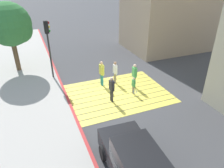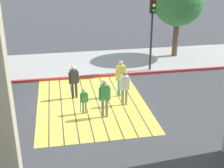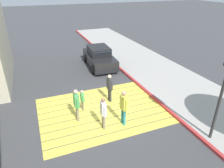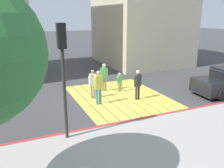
{
  "view_description": "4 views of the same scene",
  "coord_description": "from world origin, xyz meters",
  "views": [
    {
      "loc": [
        -4.91,
        -10.88,
        7.05
      ],
      "look_at": [
        -0.41,
        0.06,
        0.75
      ],
      "focal_mm": 33.65,
      "sensor_mm": 36.0,
      "label": 1
    },
    {
      "loc": [
        12.63,
        -1.4,
        6.27
      ],
      "look_at": [
        0.26,
        0.92,
        1.01
      ],
      "focal_mm": 49.15,
      "sensor_mm": 36.0,
      "label": 2
    },
    {
      "loc": [
        2.91,
        8.75,
        6.12
      ],
      "look_at": [
        -0.78,
        -0.42,
        1.22
      ],
      "focal_mm": 32.97,
      "sensor_mm": 36.0,
      "label": 3
    },
    {
      "loc": [
        -11.61,
        5.59,
        4.48
      ],
      "look_at": [
        -0.06,
        0.51,
        0.85
      ],
      "focal_mm": 38.52,
      "sensor_mm": 36.0,
      "label": 4
    }
  ],
  "objects": [
    {
      "name": "crosswalk_stripes",
      "position": [
        0.0,
        0.0,
        0.01
      ],
      "size": [
        6.4,
        4.9,
        0.01
      ],
      "color": "#EAD64C",
      "rests_on": "ground"
    },
    {
      "name": "pedestrian_child_with_racket",
      "position": [
        0.9,
        -0.41,
        0.66
      ],
      "size": [
        0.28,
        0.37,
        1.18
      ],
      "color": "gray",
      "rests_on": "ground"
    },
    {
      "name": "pedestrian_adult_side",
      "position": [
        0.4,
        1.46,
        0.95
      ],
      "size": [
        0.21,
        0.48,
        1.63
      ],
      "color": "gray",
      "rests_on": "ground"
    },
    {
      "name": "pedestrian_teen_behind",
      "position": [
        -0.59,
        1.5,
        1.05
      ],
      "size": [
        0.27,
        0.52,
        1.79
      ],
      "color": "teal",
      "rests_on": "ground"
    },
    {
      "name": "traffic_light_corner",
      "position": [
        -3.58,
        3.89,
        3.04
      ],
      "size": [
        0.39,
        0.28,
        4.24
      ],
      "color": "#2D2D2D",
      "rests_on": "ground"
    },
    {
      "name": "sidewalk_west",
      "position": [
        -5.6,
        0.0,
        0.06
      ],
      "size": [
        4.8,
        40.0,
        0.12
      ],
      "primitive_type": "cube",
      "color": "#ADA8A0",
      "rests_on": "ground"
    },
    {
      "name": "ground_plane",
      "position": [
        0.0,
        0.0,
        0.0
      ],
      "size": [
        120.0,
        120.0,
        0.0
      ],
      "primitive_type": "plane",
      "color": "#424244"
    },
    {
      "name": "pedestrian_adult_trailing",
      "position": [
        -0.75,
        -0.71,
        0.96
      ],
      "size": [
        0.25,
        0.48,
        1.65
      ],
      "color": "#333338",
      "rests_on": "ground"
    },
    {
      "name": "pedestrian_adult_lead",
      "position": [
        1.37,
        0.4,
        0.99
      ],
      "size": [
        0.22,
        0.5,
        1.7
      ],
      "color": "gray",
      "rests_on": "ground"
    },
    {
      "name": "street_tree",
      "position": [
        -5.85,
        6.26,
        3.63
      ],
      "size": [
        3.2,
        3.2,
        5.32
      ],
      "color": "brown",
      "rests_on": "ground"
    },
    {
      "name": "curb_painted",
      "position": [
        -3.25,
        0.0,
        0.07
      ],
      "size": [
        0.16,
        40.0,
        0.13
      ],
      "primitive_type": "cube",
      "color": "#BC3333",
      "rests_on": "ground"
    }
  ]
}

